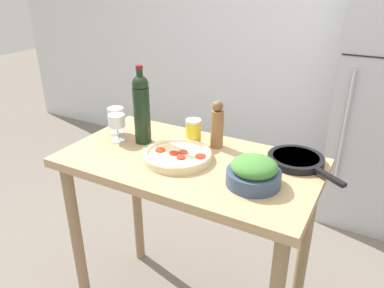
{
  "coord_description": "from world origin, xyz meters",
  "views": [
    {
      "loc": [
        0.71,
        -1.27,
        1.7
      ],
      "look_at": [
        0.0,
        0.03,
        1.01
      ],
      "focal_mm": 35.0,
      "sensor_mm": 36.0,
      "label": 1
    }
  ],
  "objects_px": {
    "homemade_pizza": "(178,155)",
    "wine_glass_far": "(116,115)",
    "wine_bottle": "(142,108)",
    "salt_canister": "(193,132)",
    "pepper_mill": "(217,125)",
    "salad_bowl": "(254,172)",
    "wine_glass_near": "(117,122)",
    "cast_iron_skillet": "(296,159)"
  },
  "relations": [
    {
      "from": "wine_glass_far",
      "to": "salad_bowl",
      "type": "height_order",
      "value": "wine_glass_far"
    },
    {
      "from": "cast_iron_skillet",
      "to": "wine_bottle",
      "type": "bearing_deg",
      "value": -169.06
    },
    {
      "from": "homemade_pizza",
      "to": "salt_canister",
      "type": "xyz_separation_m",
      "value": [
        -0.01,
        0.17,
        0.04
      ]
    },
    {
      "from": "wine_bottle",
      "to": "salt_canister",
      "type": "xyz_separation_m",
      "value": [
        0.22,
        0.09,
        -0.11
      ]
    },
    {
      "from": "salad_bowl",
      "to": "homemade_pizza",
      "type": "height_order",
      "value": "salad_bowl"
    },
    {
      "from": "homemade_pizza",
      "to": "wine_glass_far",
      "type": "bearing_deg",
      "value": 165.79
    },
    {
      "from": "pepper_mill",
      "to": "wine_glass_far",
      "type": "bearing_deg",
      "value": -169.71
    },
    {
      "from": "wine_glass_near",
      "to": "salt_canister",
      "type": "distance_m",
      "value": 0.37
    },
    {
      "from": "salad_bowl",
      "to": "salt_canister",
      "type": "xyz_separation_m",
      "value": [
        -0.38,
        0.21,
        0.01
      ]
    },
    {
      "from": "wine_glass_far",
      "to": "salad_bowl",
      "type": "xyz_separation_m",
      "value": [
        0.78,
        -0.15,
        -0.04
      ]
    },
    {
      "from": "homemade_pizza",
      "to": "salt_canister",
      "type": "relative_size",
      "value": 2.42
    },
    {
      "from": "pepper_mill",
      "to": "salt_canister",
      "type": "height_order",
      "value": "pepper_mill"
    },
    {
      "from": "salad_bowl",
      "to": "cast_iron_skillet",
      "type": "xyz_separation_m",
      "value": [
        0.1,
        0.26,
        -0.04
      ]
    },
    {
      "from": "wine_glass_far",
      "to": "homemade_pizza",
      "type": "bearing_deg",
      "value": -14.21
    },
    {
      "from": "salad_bowl",
      "to": "cast_iron_skillet",
      "type": "bearing_deg",
      "value": 68.77
    },
    {
      "from": "wine_bottle",
      "to": "wine_glass_far",
      "type": "height_order",
      "value": "wine_bottle"
    },
    {
      "from": "wine_glass_near",
      "to": "salt_canister",
      "type": "relative_size",
      "value": 1.06
    },
    {
      "from": "wine_bottle",
      "to": "salt_canister",
      "type": "height_order",
      "value": "wine_bottle"
    },
    {
      "from": "pepper_mill",
      "to": "salt_canister",
      "type": "relative_size",
      "value": 1.8
    },
    {
      "from": "pepper_mill",
      "to": "salad_bowl",
      "type": "xyz_separation_m",
      "value": [
        0.27,
        -0.24,
        -0.05
      ]
    },
    {
      "from": "wine_glass_near",
      "to": "salad_bowl",
      "type": "relative_size",
      "value": 0.63
    },
    {
      "from": "pepper_mill",
      "to": "salt_canister",
      "type": "distance_m",
      "value": 0.12
    },
    {
      "from": "wine_glass_near",
      "to": "salt_canister",
      "type": "bearing_deg",
      "value": 21.91
    },
    {
      "from": "wine_glass_far",
      "to": "pepper_mill",
      "type": "xyz_separation_m",
      "value": [
        0.51,
        0.09,
        0.01
      ]
    },
    {
      "from": "salt_canister",
      "to": "pepper_mill",
      "type": "bearing_deg",
      "value": 15.62
    },
    {
      "from": "wine_glass_near",
      "to": "homemade_pizza",
      "type": "bearing_deg",
      "value": -5.28
    },
    {
      "from": "pepper_mill",
      "to": "homemade_pizza",
      "type": "height_order",
      "value": "pepper_mill"
    },
    {
      "from": "pepper_mill",
      "to": "homemade_pizza",
      "type": "xyz_separation_m",
      "value": [
        -0.09,
        -0.2,
        -0.09
      ]
    },
    {
      "from": "homemade_pizza",
      "to": "salt_canister",
      "type": "distance_m",
      "value": 0.18
    },
    {
      "from": "wine_bottle",
      "to": "salad_bowl",
      "type": "xyz_separation_m",
      "value": [
        0.6,
        -0.12,
        -0.12
      ]
    },
    {
      "from": "wine_glass_near",
      "to": "cast_iron_skillet",
      "type": "height_order",
      "value": "wine_glass_near"
    },
    {
      "from": "pepper_mill",
      "to": "salt_canister",
      "type": "bearing_deg",
      "value": -164.38
    },
    {
      "from": "homemade_pizza",
      "to": "cast_iron_skillet",
      "type": "height_order",
      "value": "homemade_pizza"
    },
    {
      "from": "salt_canister",
      "to": "cast_iron_skillet",
      "type": "relative_size",
      "value": 0.36
    },
    {
      "from": "wine_bottle",
      "to": "homemade_pizza",
      "type": "bearing_deg",
      "value": -18.21
    },
    {
      "from": "wine_bottle",
      "to": "cast_iron_skillet",
      "type": "bearing_deg",
      "value": 10.94
    },
    {
      "from": "salad_bowl",
      "to": "homemade_pizza",
      "type": "relative_size",
      "value": 0.7
    },
    {
      "from": "wine_glass_near",
      "to": "salt_canister",
      "type": "height_order",
      "value": "wine_glass_near"
    },
    {
      "from": "wine_bottle",
      "to": "homemade_pizza",
      "type": "distance_m",
      "value": 0.29
    },
    {
      "from": "wine_glass_far",
      "to": "salt_canister",
      "type": "distance_m",
      "value": 0.41
    },
    {
      "from": "homemade_pizza",
      "to": "cast_iron_skillet",
      "type": "relative_size",
      "value": 0.87
    },
    {
      "from": "wine_glass_near",
      "to": "wine_glass_far",
      "type": "distance_m",
      "value": 0.1
    }
  ]
}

